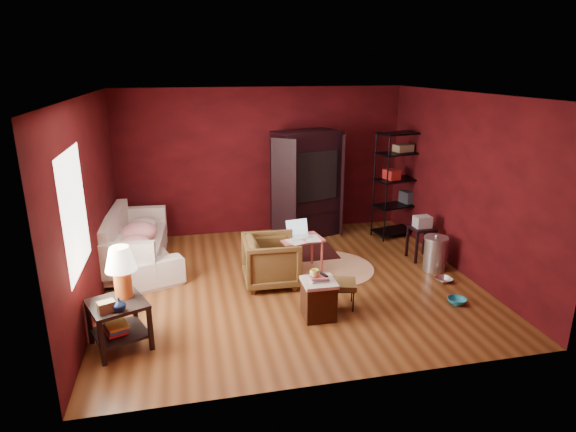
# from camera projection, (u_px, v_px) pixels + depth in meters

# --- Properties ---
(room) EXTENTS (5.54, 5.04, 2.84)m
(room) POSITION_uv_depth(u_px,v_px,m) (288.00, 194.00, 6.95)
(room) COLOR brown
(room) RESTS_ON ground
(sofa) EXTENTS (1.33, 2.30, 0.86)m
(sofa) POSITION_uv_depth(u_px,v_px,m) (136.00, 241.00, 7.85)
(sofa) COLOR beige
(sofa) RESTS_ON ground
(armchair) EXTENTS (0.78, 0.82, 0.82)m
(armchair) POSITION_uv_depth(u_px,v_px,m) (271.00, 258.00, 7.21)
(armchair) COLOR black
(armchair) RESTS_ON ground
(pet_bowl_steel) EXTENTS (0.26, 0.11, 0.26)m
(pet_bowl_steel) POSITION_uv_depth(u_px,v_px,m) (444.00, 274.00, 7.35)
(pet_bowl_steel) COLOR silver
(pet_bowl_steel) RESTS_ON ground
(pet_bowl_turquoise) EXTENTS (0.27, 0.15, 0.26)m
(pet_bowl_turquoise) POSITION_uv_depth(u_px,v_px,m) (458.00, 295.00, 6.67)
(pet_bowl_turquoise) COLOR teal
(pet_bowl_turquoise) RESTS_ON ground
(vase) EXTENTS (0.19, 0.20, 0.15)m
(vase) POSITION_uv_depth(u_px,v_px,m) (119.00, 305.00, 5.32)
(vase) COLOR #0B1839
(vase) RESTS_ON side_table
(mug) EXTENTS (0.14, 0.13, 0.12)m
(mug) POSITION_uv_depth(u_px,v_px,m) (314.00, 272.00, 6.17)
(mug) COLOR #F7F479
(mug) RESTS_ON hamper
(side_table) EXTENTS (0.79, 0.79, 1.20)m
(side_table) POSITION_uv_depth(u_px,v_px,m) (119.00, 288.00, 5.56)
(side_table) COLOR black
(side_table) RESTS_ON ground
(sofa_cushions) EXTENTS (0.92, 2.06, 0.84)m
(sofa_cushions) POSITION_uv_depth(u_px,v_px,m) (133.00, 243.00, 7.82)
(sofa_cushions) COLOR beige
(sofa_cushions) RESTS_ON sofa
(hamper) EXTENTS (0.43, 0.43, 0.60)m
(hamper) POSITION_uv_depth(u_px,v_px,m) (319.00, 298.00, 6.28)
(hamper) COLOR #3F1C0E
(hamper) RESTS_ON ground
(footstool) EXTENTS (0.45, 0.45, 0.37)m
(footstool) POSITION_uv_depth(u_px,v_px,m) (342.00, 285.00, 6.55)
(footstool) COLOR black
(footstool) RESTS_ON ground
(rug_round) EXTENTS (1.91, 1.91, 0.01)m
(rug_round) POSITION_uv_depth(u_px,v_px,m) (327.00, 268.00, 7.87)
(rug_round) COLOR #F5EBCC
(rug_round) RESTS_ON ground
(rug_oriental) EXTENTS (1.18, 0.79, 0.01)m
(rug_oriental) POSITION_uv_depth(u_px,v_px,m) (302.00, 253.00, 8.48)
(rug_oriental) COLOR #481313
(rug_oriental) RESTS_ON ground
(laptop_desk) EXTENTS (0.73, 0.61, 0.82)m
(laptop_desk) POSITION_uv_depth(u_px,v_px,m) (300.00, 241.00, 7.63)
(laptop_desk) COLOR #F57670
(laptop_desk) RESTS_ON ground
(tv_armoire) EXTENTS (1.52, 1.14, 2.03)m
(tv_armoire) POSITION_uv_depth(u_px,v_px,m) (306.00, 183.00, 9.09)
(tv_armoire) COLOR black
(tv_armoire) RESTS_ON ground
(wire_shelving) EXTENTS (1.05, 0.63, 2.01)m
(wire_shelving) POSITION_uv_depth(u_px,v_px,m) (401.00, 180.00, 9.10)
(wire_shelving) COLOR black
(wire_shelving) RESTS_ON ground
(small_stand) EXTENTS (0.40, 0.40, 0.76)m
(small_stand) POSITION_uv_depth(u_px,v_px,m) (422.00, 227.00, 8.10)
(small_stand) COLOR black
(small_stand) RESTS_ON ground
(trash_can) EXTENTS (0.48, 0.48, 0.61)m
(trash_can) POSITION_uv_depth(u_px,v_px,m) (435.00, 253.00, 7.74)
(trash_can) COLOR silver
(trash_can) RESTS_ON ground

